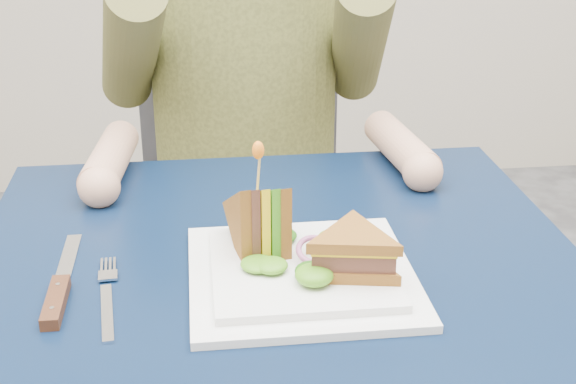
{
  "coord_description": "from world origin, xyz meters",
  "views": [
    {
      "loc": [
        -0.09,
        -0.83,
        1.2
      ],
      "look_at": [
        0.01,
        0.02,
        0.82
      ],
      "focal_mm": 50.0,
      "sensor_mm": 36.0,
      "label": 1
    }
  ],
  "objects": [
    {
      "name": "table",
      "position": [
        0.0,
        0.0,
        0.65
      ],
      "size": [
        0.75,
        0.75,
        0.73
      ],
      "color": "black",
      "rests_on": "ground"
    },
    {
      "name": "chair",
      "position": [
        0.0,
        0.7,
        0.54
      ],
      "size": [
        0.42,
        0.4,
        0.93
      ],
      "color": "#47474C",
      "rests_on": "ground"
    },
    {
      "name": "diner",
      "position": [
        -0.0,
        0.59,
        0.91
      ],
      "size": [
        0.54,
        0.59,
        0.74
      ],
      "color": "brown",
      "rests_on": "chair"
    },
    {
      "name": "plate",
      "position": [
        0.02,
        -0.03,
        0.74
      ],
      "size": [
        0.26,
        0.26,
        0.02
      ],
      "color": "white",
      "rests_on": "table"
    },
    {
      "name": "sandwich_flat",
      "position": [
        0.08,
        -0.05,
        0.78
      ],
      "size": [
        0.14,
        0.14,
        0.05
      ],
      "color": "brown",
      "rests_on": "plate"
    },
    {
      "name": "sandwich_upright",
      "position": [
        -0.02,
        0.02,
        0.78
      ],
      "size": [
        0.08,
        0.13,
        0.13
      ],
      "color": "brown",
      "rests_on": "plate"
    },
    {
      "name": "fork",
      "position": [
        -0.2,
        -0.05,
        0.73
      ],
      "size": [
        0.03,
        0.18,
        0.01
      ],
      "color": "silver",
      "rests_on": "table"
    },
    {
      "name": "knife",
      "position": [
        -0.26,
        -0.04,
        0.74
      ],
      "size": [
        0.02,
        0.22,
        0.02
      ],
      "color": "silver",
      "rests_on": "table"
    },
    {
      "name": "toothpick",
      "position": [
        -0.02,
        0.02,
        0.85
      ],
      "size": [
        0.01,
        0.01,
        0.06
      ],
      "primitive_type": "cylinder",
      "rotation": [
        0.14,
        0.07,
        0.0
      ],
      "color": "tan",
      "rests_on": "sandwich_upright"
    },
    {
      "name": "toothpick_frill",
      "position": [
        -0.02,
        0.02,
        0.88
      ],
      "size": [
        0.01,
        0.01,
        0.02
      ],
      "primitive_type": "ellipsoid",
      "color": "orange",
      "rests_on": "sandwich_upright"
    },
    {
      "name": "lettuce_spill",
      "position": [
        0.03,
        -0.02,
        0.76
      ],
      "size": [
        0.15,
        0.13,
        0.02
      ],
      "primitive_type": null,
      "color": "#337A14",
      "rests_on": "plate"
    },
    {
      "name": "onion_ring",
      "position": [
        0.04,
        -0.02,
        0.77
      ],
      "size": [
        0.04,
        0.04,
        0.02
      ],
      "primitive_type": "torus",
      "rotation": [
        0.44,
        0.0,
        0.0
      ],
      "color": "#9E4C7A",
      "rests_on": "plate"
    }
  ]
}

